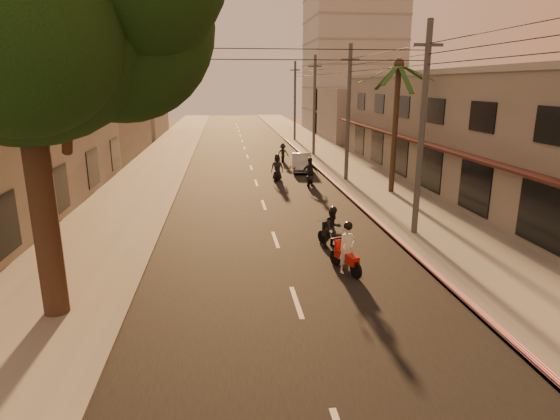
# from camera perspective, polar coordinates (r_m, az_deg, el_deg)

# --- Properties ---
(ground) EXTENTS (160.00, 160.00, 0.00)m
(ground) POSITION_cam_1_polar(r_m,az_deg,el_deg) (12.90, 3.41, -15.11)
(ground) COLOR #383023
(ground) RESTS_ON ground
(road) EXTENTS (10.00, 140.00, 0.02)m
(road) POSITION_cam_1_polar(r_m,az_deg,el_deg) (31.70, -2.91, 3.31)
(road) COLOR black
(road) RESTS_ON ground
(sidewalk_right) EXTENTS (5.00, 140.00, 0.12)m
(sidewalk_right) POSITION_cam_1_polar(r_m,az_deg,el_deg) (33.03, 10.21, 3.66)
(sidewalk_right) COLOR slate
(sidewalk_right) RESTS_ON ground
(sidewalk_left) EXTENTS (5.00, 140.00, 0.12)m
(sidewalk_left) POSITION_cam_1_polar(r_m,az_deg,el_deg) (32.09, -16.42, 2.95)
(sidewalk_left) COLOR slate
(sidewalk_left) RESTS_ON ground
(curb_stripe) EXTENTS (0.20, 60.00, 0.20)m
(curb_stripe) POSITION_cam_1_polar(r_m,az_deg,el_deg) (27.67, 8.41, 1.61)
(curb_stripe) COLOR red
(curb_stripe) RESTS_ON ground
(shophouse_row) EXTENTS (8.80, 34.20, 7.30)m
(shophouse_row) POSITION_cam_1_polar(r_m,az_deg,el_deg) (33.20, 22.38, 9.11)
(shophouse_row) COLOR gray
(shophouse_row) RESTS_ON ground
(distant_tower) EXTENTS (12.10, 12.10, 28.00)m
(distant_tower) POSITION_cam_1_polar(r_m,az_deg,el_deg) (69.75, 8.89, 21.15)
(distant_tower) COLOR #B7B5B2
(distant_tower) RESTS_ON ground
(broadleaf_tree) EXTENTS (9.60, 8.70, 12.10)m
(broadleaf_tree) POSITION_cam_1_polar(r_m,az_deg,el_deg) (14.02, -27.80, 21.65)
(broadleaf_tree) COLOR black
(broadleaf_tree) RESTS_ON ground
(palm_tree) EXTENTS (5.00, 5.00, 8.20)m
(palm_tree) POSITION_cam_1_polar(r_m,az_deg,el_deg) (28.77, 14.24, 16.00)
(palm_tree) COLOR black
(palm_tree) RESTS_ON ground
(utility_poles) EXTENTS (1.20, 48.26, 9.00)m
(utility_poles) POSITION_cam_1_polar(r_m,az_deg,el_deg) (32.04, 8.46, 15.06)
(utility_poles) COLOR #38383A
(utility_poles) RESTS_ON ground
(filler_right) EXTENTS (8.00, 14.00, 6.00)m
(filler_right) POSITION_cam_1_polar(r_m,az_deg,el_deg) (58.32, 9.43, 11.50)
(filler_right) COLOR gray
(filler_right) RESTS_ON ground
(filler_left_near) EXTENTS (8.00, 14.00, 4.40)m
(filler_left_near) POSITION_cam_1_polar(r_m,az_deg,el_deg) (46.72, -21.81, 8.80)
(filler_left_near) COLOR gray
(filler_left_near) RESTS_ON ground
(filler_left_far) EXTENTS (8.00, 14.00, 7.00)m
(filler_left_far) POSITION_cam_1_polar(r_m,az_deg,el_deg) (64.15, -17.87, 11.76)
(filler_left_far) COLOR gray
(filler_left_far) RESTS_ON ground
(scooter_red) EXTENTS (1.00, 1.85, 1.89)m
(scooter_red) POSITION_cam_1_polar(r_m,az_deg,el_deg) (16.66, 8.15, -4.85)
(scooter_red) COLOR black
(scooter_red) RESTS_ON ground
(scooter_mid_a) EXTENTS (1.28, 1.66, 1.75)m
(scooter_mid_a) POSITION_cam_1_polar(r_m,az_deg,el_deg) (19.09, 6.45, -2.30)
(scooter_mid_a) COLOR black
(scooter_mid_a) RESTS_ON ground
(scooter_mid_b) EXTENTS (1.26, 1.85, 1.87)m
(scooter_mid_b) POSITION_cam_1_polar(r_m,az_deg,el_deg) (30.72, 3.65, 4.52)
(scooter_mid_b) COLOR black
(scooter_mid_b) RESTS_ON ground
(scooter_far_a) EXTENTS (1.05, 1.86, 1.85)m
(scooter_far_a) POSITION_cam_1_polar(r_m,az_deg,el_deg) (32.47, -0.35, 5.10)
(scooter_far_a) COLOR black
(scooter_far_a) RESTS_ON ground
(scooter_far_b) EXTENTS (1.15, 1.66, 1.63)m
(scooter_far_b) POSITION_cam_1_polar(r_m,az_deg,el_deg) (40.15, 0.35, 6.91)
(scooter_far_b) COLOR black
(scooter_far_b) RESTS_ON ground
(parked_car) EXTENTS (2.30, 4.35, 1.33)m
(parked_car) POSITION_cam_1_polar(r_m,az_deg,el_deg) (36.02, 2.66, 5.81)
(parked_car) COLOR gray
(parked_car) RESTS_ON ground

